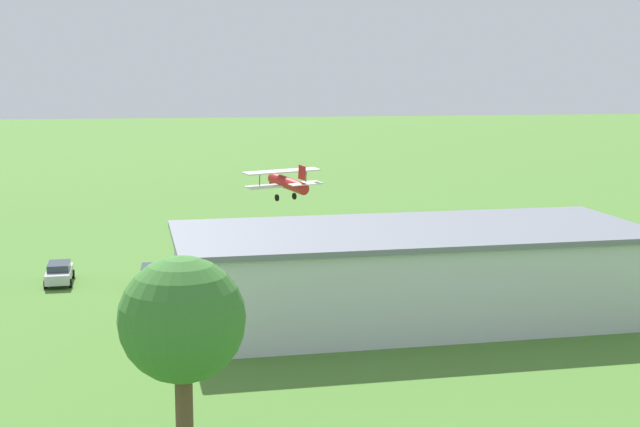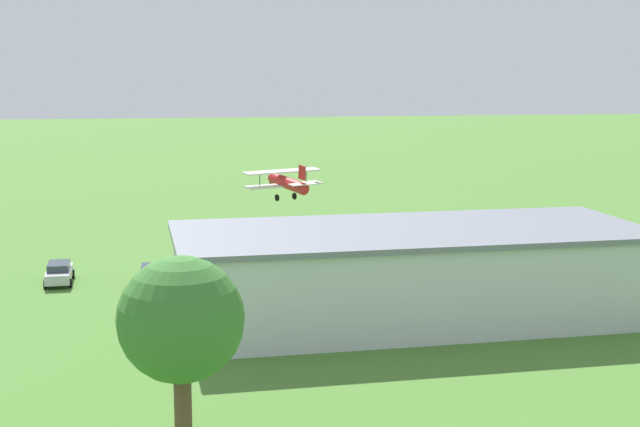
{
  "view_description": "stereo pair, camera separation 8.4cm",
  "coord_description": "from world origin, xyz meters",
  "px_view_note": "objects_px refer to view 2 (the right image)",
  "views": [
    {
      "loc": [
        19.28,
        89.79,
        15.96
      ],
      "look_at": [
        6.89,
        14.04,
        3.55
      ],
      "focal_mm": 51.19,
      "sensor_mm": 36.0,
      "label": 1
    },
    {
      "loc": [
        19.2,
        89.8,
        15.96
      ],
      "look_at": [
        6.89,
        14.04,
        3.55
      ],
      "focal_mm": 51.19,
      "sensor_mm": 36.0,
      "label": 2
    }
  ],
  "objects_px": {
    "hangar": "(410,273)",
    "person_walking_on_apron": "(513,257)",
    "biplane": "(287,182)",
    "person_crossing_taxiway": "(330,252)",
    "car_silver": "(59,272)",
    "person_by_parked_cars": "(482,253)",
    "tree_near_perimeter_road": "(181,321)",
    "car_orange": "(152,276)"
  },
  "relations": [
    {
      "from": "hangar",
      "to": "person_walking_on_apron",
      "type": "bearing_deg",
      "value": -132.2
    },
    {
      "from": "biplane",
      "to": "person_crossing_taxiway",
      "type": "distance_m",
      "value": 12.89
    },
    {
      "from": "hangar",
      "to": "car_silver",
      "type": "distance_m",
      "value": 27.02
    },
    {
      "from": "biplane",
      "to": "person_by_parked_cars",
      "type": "xyz_separation_m",
      "value": [
        -14.31,
        14.55,
        -4.35
      ]
    },
    {
      "from": "car_silver",
      "to": "tree_near_perimeter_road",
      "type": "distance_m",
      "value": 35.47
    },
    {
      "from": "person_walking_on_apron",
      "to": "biplane",
      "type": "bearing_deg",
      "value": -45.43
    },
    {
      "from": "hangar",
      "to": "car_silver",
      "type": "xyz_separation_m",
      "value": [
        23.32,
        -13.48,
        -2.12
      ]
    },
    {
      "from": "person_by_parked_cars",
      "to": "person_crossing_taxiway",
      "type": "distance_m",
      "value": 12.48
    },
    {
      "from": "car_silver",
      "to": "hangar",
      "type": "bearing_deg",
      "value": 149.98
    },
    {
      "from": "person_by_parked_cars",
      "to": "car_orange",
      "type": "bearing_deg",
      "value": 8.41
    },
    {
      "from": "hangar",
      "to": "person_walking_on_apron",
      "type": "height_order",
      "value": "hangar"
    },
    {
      "from": "person_walking_on_apron",
      "to": "person_by_parked_cars",
      "type": "height_order",
      "value": "person_walking_on_apron"
    },
    {
      "from": "hangar",
      "to": "car_orange",
      "type": "bearing_deg",
      "value": -34.02
    },
    {
      "from": "car_silver",
      "to": "person_crossing_taxiway",
      "type": "distance_m",
      "value": 21.64
    },
    {
      "from": "car_silver",
      "to": "person_crossing_taxiway",
      "type": "bearing_deg",
      "value": -168.78
    },
    {
      "from": "person_by_parked_cars",
      "to": "tree_near_perimeter_road",
      "type": "height_order",
      "value": "tree_near_perimeter_road"
    },
    {
      "from": "biplane",
      "to": "car_silver",
      "type": "relative_size",
      "value": 1.7
    },
    {
      "from": "car_orange",
      "to": "person_by_parked_cars",
      "type": "bearing_deg",
      "value": -171.59
    },
    {
      "from": "person_walking_on_apron",
      "to": "car_orange",
      "type": "bearing_deg",
      "value": 4.15
    },
    {
      "from": "car_orange",
      "to": "person_walking_on_apron",
      "type": "bearing_deg",
      "value": -175.85
    },
    {
      "from": "car_silver",
      "to": "person_by_parked_cars",
      "type": "bearing_deg",
      "value": -177.28
    },
    {
      "from": "car_orange",
      "to": "biplane",
      "type": "bearing_deg",
      "value": -123.63
    },
    {
      "from": "person_walking_on_apron",
      "to": "car_silver",
      "type": "bearing_deg",
      "value": -0.45
    },
    {
      "from": "car_orange",
      "to": "tree_near_perimeter_road",
      "type": "height_order",
      "value": "tree_near_perimeter_road"
    },
    {
      "from": "hangar",
      "to": "car_silver",
      "type": "bearing_deg",
      "value": -30.02
    },
    {
      "from": "person_walking_on_apron",
      "to": "person_crossing_taxiway",
      "type": "relative_size",
      "value": 1.07
    },
    {
      "from": "car_orange",
      "to": "tree_near_perimeter_road",
      "type": "xyz_separation_m",
      "value": [
        -1.88,
        31.61,
        5.4
      ]
    },
    {
      "from": "hangar",
      "to": "car_orange",
      "type": "distance_m",
      "value": 20.01
    },
    {
      "from": "tree_near_perimeter_road",
      "to": "car_orange",
      "type": "bearing_deg",
      "value": -86.59
    },
    {
      "from": "person_walking_on_apron",
      "to": "tree_near_perimeter_road",
      "type": "height_order",
      "value": "tree_near_perimeter_road"
    },
    {
      "from": "person_by_parked_cars",
      "to": "person_crossing_taxiway",
      "type": "bearing_deg",
      "value": -12.12
    },
    {
      "from": "car_silver",
      "to": "tree_near_perimeter_road",
      "type": "relative_size",
      "value": 0.54
    },
    {
      "from": "biplane",
      "to": "tree_near_perimeter_road",
      "type": "xyz_separation_m",
      "value": [
        10.41,
        50.09,
        1.04
      ]
    },
    {
      "from": "hangar",
      "to": "person_walking_on_apron",
      "type": "xyz_separation_m",
      "value": [
        -11.97,
        -13.2,
        -2.09
      ]
    },
    {
      "from": "car_orange",
      "to": "person_walking_on_apron",
      "type": "height_order",
      "value": "person_walking_on_apron"
    },
    {
      "from": "car_silver",
      "to": "person_walking_on_apron",
      "type": "relative_size",
      "value": 2.79
    },
    {
      "from": "car_silver",
      "to": "person_walking_on_apron",
      "type": "xyz_separation_m",
      "value": [
        -35.29,
        0.28,
        0.02
      ]
    },
    {
      "from": "tree_near_perimeter_road",
      "to": "car_silver",
      "type": "bearing_deg",
      "value": -75.61
    },
    {
      "from": "person_by_parked_cars",
      "to": "car_silver",
      "type": "bearing_deg",
      "value": 2.72
    },
    {
      "from": "person_crossing_taxiway",
      "to": "tree_near_perimeter_road",
      "type": "xyz_separation_m",
      "value": [
        12.52,
        38.16,
        5.45
      ]
    },
    {
      "from": "car_silver",
      "to": "person_by_parked_cars",
      "type": "relative_size",
      "value": 2.81
    },
    {
      "from": "hangar",
      "to": "person_crossing_taxiway",
      "type": "bearing_deg",
      "value": -83.25
    }
  ]
}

